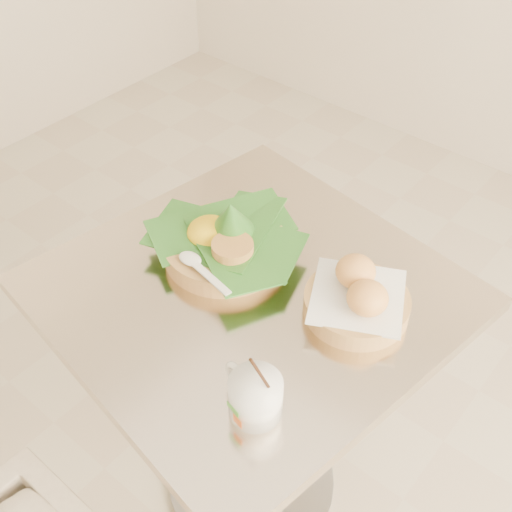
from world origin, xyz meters
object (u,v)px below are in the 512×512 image
Objects in this scene: rice_basket at (225,240)px; coffee_mug at (254,395)px; bread_basket at (358,298)px; cafe_table at (251,360)px.

rice_basket is 2.05× the size of coffee_mug.
rice_basket reaches higher than bread_basket.
cafe_table is 0.33m from bread_basket.
bread_basket is at bearing 22.69° from cafe_table.
bread_basket is 0.28m from coffee_mug.
rice_basket is at bearing 139.25° from coffee_mug.
rice_basket is 0.37m from coffee_mug.
cafe_table is 0.28m from rice_basket.
bread_basket is 1.48× the size of coffee_mug.
cafe_table is 3.60× the size of bread_basket.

